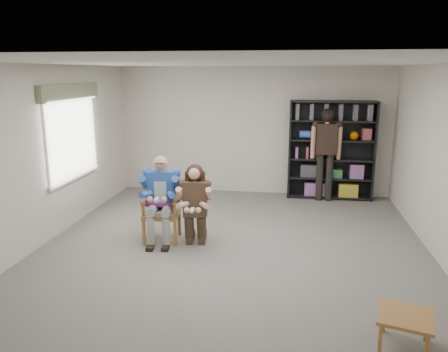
% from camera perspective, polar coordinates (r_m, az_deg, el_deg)
% --- Properties ---
extents(room_shell, '(6.00, 7.00, 2.80)m').
position_cam_1_polar(room_shell, '(6.32, 0.96, 1.77)').
color(room_shell, beige).
rests_on(room_shell, ground).
extents(floor, '(6.00, 7.00, 0.01)m').
position_cam_1_polar(floor, '(6.75, 0.92, -9.95)').
color(floor, '#5F5C58').
rests_on(floor, ground).
extents(window_left, '(0.16, 2.00, 1.75)m').
position_cam_1_polar(window_left, '(8.15, -19.12, 5.30)').
color(window_left, silver).
rests_on(window_left, room_shell).
extents(armchair, '(0.69, 0.67, 1.08)m').
position_cam_1_polar(armchair, '(7.11, -8.17, -4.21)').
color(armchair, '#A56439').
rests_on(armchair, floor).
extents(seated_man, '(0.70, 0.91, 1.40)m').
position_cam_1_polar(seated_man, '(7.06, -8.21, -2.96)').
color(seated_man, '#2A5094').
rests_on(seated_man, floor).
extents(kneeling_woman, '(0.63, 0.92, 1.29)m').
position_cam_1_polar(kneeling_woman, '(6.83, -3.81, -3.95)').
color(kneeling_woman, '#36271E').
rests_on(kneeling_woman, floor).
extents(bookshelf, '(1.80, 0.38, 2.10)m').
position_cam_1_polar(bookshelf, '(9.60, 13.81, 3.27)').
color(bookshelf, black).
rests_on(bookshelf, floor).
extents(standing_man, '(0.60, 0.33, 1.93)m').
position_cam_1_polar(standing_man, '(9.40, 13.12, 2.59)').
color(standing_man, black).
rests_on(standing_man, floor).
extents(side_table, '(0.63, 0.63, 0.35)m').
position_cam_1_polar(side_table, '(4.93, 22.49, -18.19)').
color(side_table, '#A56439').
rests_on(side_table, floor).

